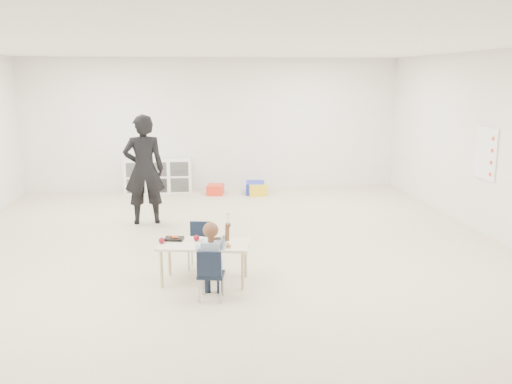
{
  "coord_description": "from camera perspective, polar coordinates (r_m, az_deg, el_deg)",
  "views": [
    {
      "loc": [
        -0.52,
        -7.14,
        2.4
      ],
      "look_at": [
        0.37,
        0.07,
        0.85
      ],
      "focal_mm": 38.0,
      "sensor_mm": 36.0,
      "label": 1
    }
  ],
  "objects": [
    {
      "name": "rules_poster",
      "position": [
        9.03,
        23.01,
        3.76
      ],
      "size": [
        0.02,
        0.6,
        0.8
      ],
      "primitive_type": "cube",
      "color": "white",
      "rests_on": "room"
    },
    {
      "name": "apple_far",
      "position": [
        6.45,
        -9.89,
        -5.06
      ],
      "size": [
        0.07,
        0.07,
        0.07
      ],
      "primitive_type": "sphere",
      "color": "maroon",
      "rests_on": "table"
    },
    {
      "name": "apple_near",
      "position": [
        6.5,
        -6.3,
        -4.84
      ],
      "size": [
        0.07,
        0.07,
        0.07
      ],
      "primitive_type": "sphere",
      "color": "maroon",
      "rests_on": "table"
    },
    {
      "name": "child",
      "position": [
        5.94,
        -4.77,
        -7.06
      ],
      "size": [
        0.46,
        0.46,
        0.92
      ],
      "primitive_type": null,
      "rotation": [
        0.0,
        0.0,
        -0.19
      ],
      "color": "#A6BEE1",
      "rests_on": "chair_near"
    },
    {
      "name": "room",
      "position": [
        7.23,
        -2.82,
        4.07
      ],
      "size": [
        9.0,
        9.02,
        2.8
      ],
      "color": "beige",
      "rests_on": "ground"
    },
    {
      "name": "cubby_shelf",
      "position": [
        11.62,
        -10.26,
        1.68
      ],
      "size": [
        1.4,
        0.4,
        0.7
      ],
      "primitive_type": "cube",
      "color": "white",
      "rests_on": "ground"
    },
    {
      "name": "bin_yellow",
      "position": [
        11.27,
        0.1,
        0.34
      ],
      "size": [
        0.4,
        0.5,
        0.23
      ],
      "primitive_type": "cube",
      "rotation": [
        0.0,
        0.0,
        0.05
      ],
      "color": "gold",
      "rests_on": "ground"
    },
    {
      "name": "chair_near",
      "position": [
        6.0,
        -4.75,
        -8.57
      ],
      "size": [
        0.33,
        0.31,
        0.58
      ],
      "primitive_type": null,
      "rotation": [
        0.0,
        0.0,
        -0.19
      ],
      "color": "black",
      "rests_on": "ground"
    },
    {
      "name": "bin_red",
      "position": [
        11.32,
        -4.29,
        0.27
      ],
      "size": [
        0.39,
        0.47,
        0.2
      ],
      "primitive_type": "cube",
      "rotation": [
        0.0,
        0.0,
        -0.19
      ],
      "color": "red",
      "rests_on": "ground"
    },
    {
      "name": "bin_blue",
      "position": [
        11.37,
        -0.08,
        0.46
      ],
      "size": [
        0.44,
        0.53,
        0.24
      ],
      "primitive_type": "cube",
      "rotation": [
        0.0,
        0.0,
        -0.14
      ],
      "color": "#1928BF",
      "rests_on": "ground"
    },
    {
      "name": "adult",
      "position": [
        9.09,
        -11.71,
        2.33
      ],
      "size": [
        0.7,
        0.5,
        1.81
      ],
      "primitive_type": "imported",
      "rotation": [
        0.0,
        0.0,
        3.24
      ],
      "color": "black",
      "rests_on": "ground"
    },
    {
      "name": "lunch_tray_far",
      "position": [
        6.57,
        -8.63,
        -4.89
      ],
      "size": [
        0.25,
        0.2,
        0.03
      ],
      "primitive_type": "cube",
      "rotation": [
        0.0,
        0.0,
        -0.19
      ],
      "color": "black",
      "rests_on": "table"
    },
    {
      "name": "table",
      "position": [
        6.49,
        -5.42,
        -7.39
      ],
      "size": [
        1.14,
        0.72,
        0.49
      ],
      "rotation": [
        0.0,
        0.0,
        -0.19
      ],
      "color": "beige",
      "rests_on": "ground"
    },
    {
      "name": "lunch_tray_near",
      "position": [
        6.47,
        -4.73,
        -5.06
      ],
      "size": [
        0.25,
        0.2,
        0.03
      ],
      "primitive_type": "cube",
      "rotation": [
        0.0,
        0.0,
        -0.19
      ],
      "color": "black",
      "rests_on": "table"
    },
    {
      "name": "milk_carton",
      "position": [
        6.26,
        -5.33,
        -5.33
      ],
      "size": [
        0.08,
        0.08,
        0.1
      ],
      "primitive_type": "cube",
      "rotation": [
        0.0,
        0.0,
        -0.19
      ],
      "color": "white",
      "rests_on": "table"
    },
    {
      "name": "bread_roll",
      "position": [
        6.25,
        -3.21,
        -5.49
      ],
      "size": [
        0.09,
        0.09,
        0.07
      ],
      "primitive_type": "ellipsoid",
      "color": "#B68A4B",
      "rests_on": "table"
    },
    {
      "name": "chair_far",
      "position": [
        6.95,
        -6.02,
        -5.69
      ],
      "size": [
        0.33,
        0.31,
        0.58
      ],
      "primitive_type": null,
      "rotation": [
        0.0,
        0.0,
        -0.19
      ],
      "color": "black",
      "rests_on": "ground"
    }
  ]
}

